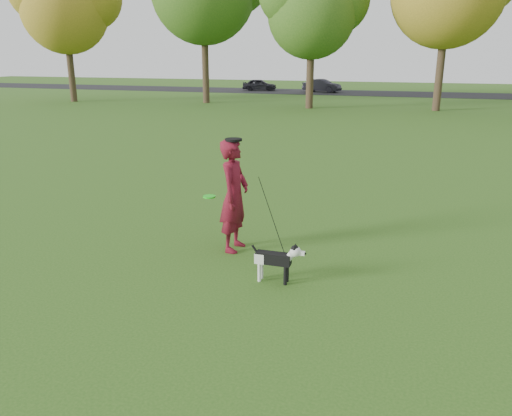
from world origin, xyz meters
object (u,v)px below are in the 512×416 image
(dog, at_px, (278,258))
(man, at_px, (234,196))
(car_mid, at_px, (322,86))
(car_left, at_px, (260,85))

(dog, bearing_deg, man, 134.85)
(man, distance_m, dog, 1.70)
(man, bearing_deg, dog, -133.97)
(dog, distance_m, car_mid, 41.18)
(car_mid, bearing_deg, car_left, 105.46)
(dog, height_order, car_mid, car_mid)
(dog, bearing_deg, car_mid, 99.23)
(car_left, height_order, car_mid, car_mid)
(man, height_order, dog, man)
(car_mid, bearing_deg, man, -156.63)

